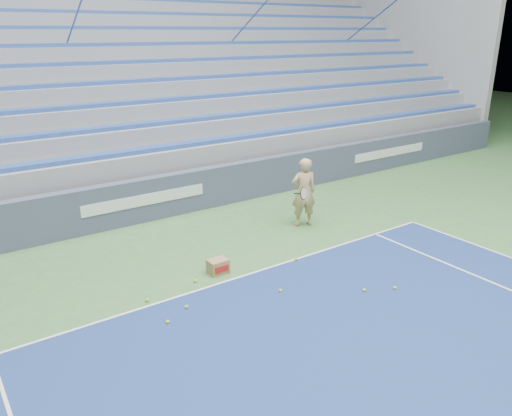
# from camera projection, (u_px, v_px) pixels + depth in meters

# --- Properties ---
(sponsor_barrier) EXTENTS (30.00, 0.32, 1.10)m
(sponsor_barrier) POSITION_uv_depth(u_px,v_px,m) (143.00, 200.00, 12.51)
(sponsor_barrier) COLOR #3F4861
(sponsor_barrier) RESTS_ON ground
(bleachers) EXTENTS (31.00, 9.15, 7.30)m
(bleachers) POSITION_uv_depth(u_px,v_px,m) (70.00, 102.00, 16.32)
(bleachers) COLOR gray
(bleachers) RESTS_ON ground
(tennis_player) EXTENTS (0.97, 0.91, 1.71)m
(tennis_player) POSITION_uv_depth(u_px,v_px,m) (304.00, 192.00, 12.10)
(tennis_player) COLOR tan
(tennis_player) RESTS_ON ground
(ball_box) EXTENTS (0.39, 0.31, 0.29)m
(ball_box) POSITION_uv_depth(u_px,v_px,m) (218.00, 266.00, 9.88)
(ball_box) COLOR #977349
(ball_box) RESTS_ON ground
(tennis_ball_0) EXTENTS (0.07, 0.07, 0.07)m
(tennis_ball_0) POSITION_uv_depth(u_px,v_px,m) (296.00, 259.00, 10.45)
(tennis_ball_0) COLOR #A5D72C
(tennis_ball_0) RESTS_ON ground
(tennis_ball_1) EXTENTS (0.07, 0.07, 0.07)m
(tennis_ball_1) POSITION_uv_depth(u_px,v_px,m) (280.00, 291.00, 9.18)
(tennis_ball_1) COLOR #A5D72C
(tennis_ball_1) RESTS_ON ground
(tennis_ball_2) EXTENTS (0.07, 0.07, 0.07)m
(tennis_ball_2) POSITION_uv_depth(u_px,v_px,m) (395.00, 288.00, 9.28)
(tennis_ball_2) COLOR #A5D72C
(tennis_ball_2) RESTS_ON ground
(tennis_ball_3) EXTENTS (0.07, 0.07, 0.07)m
(tennis_ball_3) POSITION_uv_depth(u_px,v_px,m) (187.00, 307.00, 8.64)
(tennis_ball_3) COLOR #A5D72C
(tennis_ball_3) RESTS_ON ground
(tennis_ball_4) EXTENTS (0.07, 0.07, 0.07)m
(tennis_ball_4) POSITION_uv_depth(u_px,v_px,m) (364.00, 290.00, 9.20)
(tennis_ball_4) COLOR #A5D72C
(tennis_ball_4) RESTS_ON ground
(tennis_ball_5) EXTENTS (0.07, 0.07, 0.07)m
(tennis_ball_5) POSITION_uv_depth(u_px,v_px,m) (196.00, 281.00, 9.54)
(tennis_ball_5) COLOR #A5D72C
(tennis_ball_5) RESTS_ON ground
(tennis_ball_6) EXTENTS (0.07, 0.07, 0.07)m
(tennis_ball_6) POSITION_uv_depth(u_px,v_px,m) (147.00, 300.00, 8.86)
(tennis_ball_6) COLOR #A5D72C
(tennis_ball_6) RESTS_ON ground
(tennis_ball_7) EXTENTS (0.07, 0.07, 0.07)m
(tennis_ball_7) POSITION_uv_depth(u_px,v_px,m) (168.00, 322.00, 8.19)
(tennis_ball_7) COLOR #A5D72C
(tennis_ball_7) RESTS_ON ground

